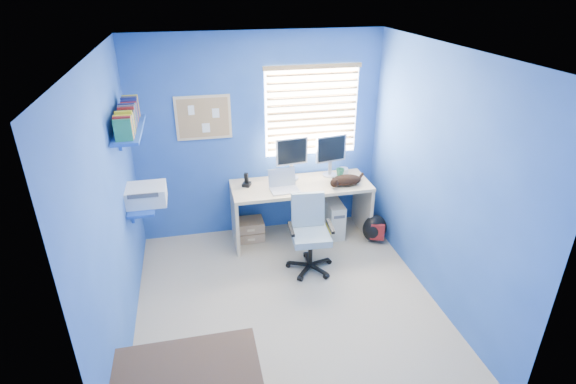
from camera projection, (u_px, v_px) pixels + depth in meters
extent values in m
cube|color=tan|center=(287.00, 303.00, 4.61)|extent=(3.00, 3.20, 0.00)
cube|color=white|center=(287.00, 51.00, 3.52)|extent=(3.00, 3.20, 0.00)
cube|color=#224A9F|center=(259.00, 138.00, 5.47)|extent=(3.00, 0.01, 2.50)
cube|color=#224A9F|center=(345.00, 311.00, 2.66)|extent=(3.00, 0.01, 2.50)
cube|color=#224A9F|center=(113.00, 211.00, 3.77)|extent=(0.01, 3.20, 2.50)
cube|color=#224A9F|center=(438.00, 180.00, 4.35)|extent=(0.01, 3.20, 2.50)
cube|color=#E0BB7D|center=(301.00, 211.00, 5.64)|extent=(1.69, 0.65, 0.74)
cube|color=silver|center=(284.00, 182.00, 5.26)|extent=(0.35, 0.28, 0.22)
cube|color=silver|center=(291.00, 158.00, 5.51)|extent=(0.41, 0.16, 0.54)
cube|color=silver|center=(330.00, 156.00, 5.59)|extent=(0.42, 0.19, 0.54)
cube|color=black|center=(246.00, 179.00, 5.39)|extent=(0.13, 0.14, 0.17)
imported|color=#257649|center=(340.00, 172.00, 5.67)|extent=(0.10, 0.09, 0.10)
cylinder|color=silver|center=(343.00, 171.00, 5.76)|extent=(0.13, 0.13, 0.07)
ellipsoid|color=black|center=(347.00, 180.00, 5.42)|extent=(0.41, 0.31, 0.13)
cube|color=beige|center=(334.00, 218.00, 5.77)|extent=(0.20, 0.44, 0.45)
cube|color=tan|center=(250.00, 229.00, 5.68)|extent=(0.35, 0.28, 0.27)
cube|color=yellow|center=(327.00, 234.00, 5.61)|extent=(0.03, 0.17, 0.24)
ellipsoid|color=black|center=(375.00, 228.00, 5.62)|extent=(0.37, 0.33, 0.36)
cylinder|color=black|center=(310.00, 267.00, 5.14)|extent=(0.54, 0.54, 0.06)
cylinder|color=black|center=(310.00, 252.00, 5.05)|extent=(0.05, 0.05, 0.34)
cube|color=#97AAB3|center=(311.00, 236.00, 4.96)|extent=(0.44, 0.44, 0.08)
cube|color=#97AAB3|center=(308.00, 209.00, 5.03)|extent=(0.37, 0.09, 0.39)
cube|color=white|center=(312.00, 111.00, 5.45)|extent=(1.15, 0.01, 1.10)
cube|color=#A98150|center=(312.00, 112.00, 5.43)|extent=(1.10, 0.03, 1.00)
cube|color=#E0BB7D|center=(203.00, 118.00, 5.20)|extent=(0.64, 0.02, 0.52)
cube|color=tan|center=(203.00, 118.00, 5.19)|extent=(0.58, 0.01, 0.46)
cube|color=#1E4BAF|center=(142.00, 204.00, 4.60)|extent=(0.26, 0.55, 0.03)
cube|color=silver|center=(145.00, 195.00, 4.57)|extent=(0.42, 0.34, 0.18)
cube|color=#1E4BAF|center=(129.00, 129.00, 4.25)|extent=(0.24, 0.90, 0.03)
cube|color=navy|center=(126.00, 117.00, 4.20)|extent=(0.15, 0.80, 0.22)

